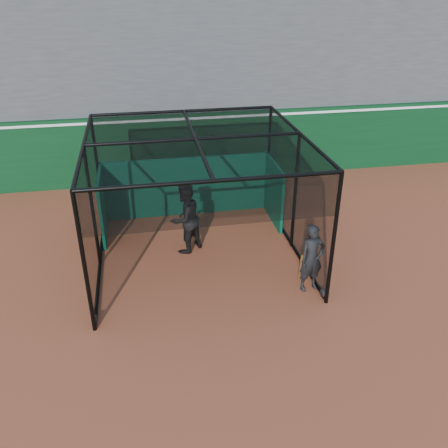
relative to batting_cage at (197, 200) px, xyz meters
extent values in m
plane|color=brown|center=(0.04, -2.98, -1.65)|extent=(120.00, 120.00, 0.00)
cube|color=#093617|center=(0.04, 5.52, -0.40)|extent=(50.00, 0.45, 2.50)
cube|color=white|center=(0.04, 5.52, 0.70)|extent=(50.00, 0.50, 0.08)
cube|color=#4C4C4F|center=(0.04, 9.40, 2.23)|extent=(50.00, 7.85, 7.75)
cube|color=#06442E|center=(0.00, 2.56, -0.70)|extent=(5.19, 0.10, 1.90)
cylinder|color=black|center=(-2.66, -2.51, -1.54)|extent=(0.08, 0.22, 0.22)
cylinder|color=black|center=(2.66, -2.51, -1.54)|extent=(0.08, 0.22, 0.22)
cylinder|color=black|center=(-2.66, 2.48, -1.54)|extent=(0.08, 0.22, 0.22)
cylinder|color=black|center=(2.66, 2.48, -1.54)|extent=(0.08, 0.22, 0.22)
imported|color=black|center=(-0.31, 0.29, -0.66)|extent=(1.22, 1.18, 1.98)
imported|color=black|center=(2.45, -2.09, -0.78)|extent=(0.70, 0.53, 1.73)
cylinder|color=#593819|center=(2.20, -2.04, -1.10)|extent=(0.15, 0.37, 0.96)
camera|label=1|loc=(-1.35, -11.13, 5.22)|focal=38.00mm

